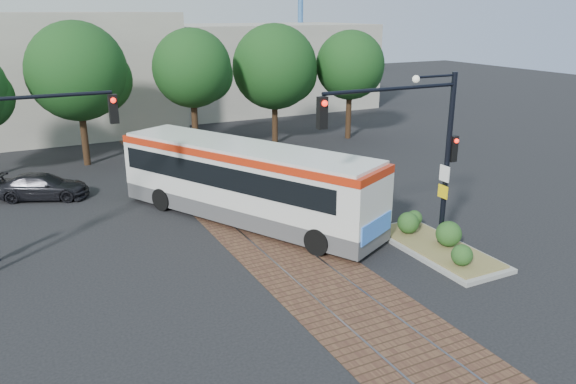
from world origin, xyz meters
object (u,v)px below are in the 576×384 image
city_bus (245,179)px  parked_car (43,186)px  signal_pole_main (421,137)px  traffic_island (436,241)px  signal_pole_left (5,156)px

city_bus → parked_car: 9.80m
city_bus → signal_pole_main: bearing=-82.8°
traffic_island → parked_car: bearing=133.7°
city_bus → signal_pole_main: signal_pole_main is taller
traffic_island → city_bus: bearing=130.1°
traffic_island → parked_car: (-11.95, 12.49, 0.24)m
parked_car → signal_pole_main: bearing=-115.5°
city_bus → signal_pole_left: signal_pole_left is taller
signal_pole_main → signal_pole_left: signal_pole_main is taller
city_bus → parked_car: bearing=109.3°
signal_pole_left → city_bus: bearing=6.2°
city_bus → traffic_island: bearing=-77.2°
parked_car → city_bus: bearing=-110.4°
signal_pole_left → signal_pole_main: bearing=-21.4°
city_bus → signal_pole_main: (3.92, -5.71, 2.42)m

